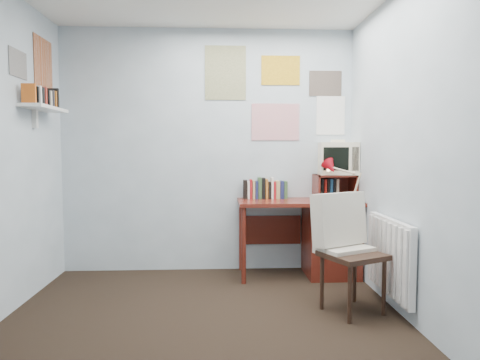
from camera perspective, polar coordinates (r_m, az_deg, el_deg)
The scene contains 13 objects.
ground at distance 2.99m, azimuth -5.01°, elevation -20.92°, with size 3.50×3.50×0.00m, color black.
back_wall at distance 4.46m, azimuth -4.25°, elevation 3.89°, with size 3.00×0.02×2.50m, color silver.
right_wall at distance 3.04m, azimuth 24.38°, elevation 3.48°, with size 0.02×3.50×2.50m, color silver.
desk at distance 4.40m, azimuth 11.26°, elevation -7.24°, with size 1.20×0.55×0.76m.
desk_chair at distance 3.46m, azimuth 14.81°, elevation -9.68°, with size 0.46×0.44×0.90m, color black.
desk_lamp at distance 4.20m, azimuth 15.65°, elevation -0.45°, with size 0.26×0.22×0.37m, color #A80B17.
tv_riser at distance 4.47m, azimuth 12.48°, elevation -0.87°, with size 0.40×0.30×0.25m, color maroon.
crt_tv at distance 4.49m, azimuth 12.89°, elevation 3.01°, with size 0.38×0.35×0.36m, color beige.
book_row at distance 4.42m, azimuth 4.33°, elevation -1.04°, with size 0.60×0.14×0.22m, color maroon.
radiator at distance 3.63m, azimuth 19.40°, elevation -9.60°, with size 0.09×0.80×0.60m, color white.
wall_shelf at distance 4.11m, azimuth -24.66°, elevation 8.69°, with size 0.20×0.62×0.24m, color white.
posters_back at distance 4.53m, azimuth 4.78°, elevation 11.50°, with size 1.20×0.01×0.90m, color white.
posters_left at distance 4.20m, azimuth -26.04°, elevation 13.78°, with size 0.01×0.70×0.60m, color white.
Camera 1 is at (0.11, -2.71, 1.26)m, focal length 32.00 mm.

